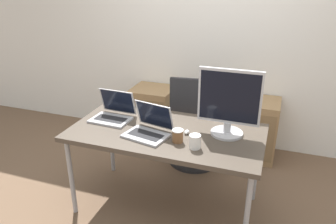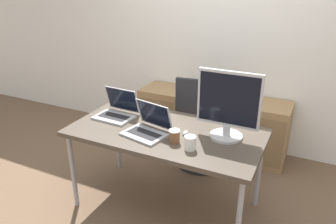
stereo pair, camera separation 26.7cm
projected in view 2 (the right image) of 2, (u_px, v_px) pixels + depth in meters
The scene contains 12 objects.
ground_plane at pixel (166, 205), 3.00m from camera, with size 14.00×14.00×0.00m, color brown.
wall_back at pixel (222, 36), 3.68m from camera, with size 10.00×0.05×2.60m.
desk at pixel (166, 136), 2.72m from camera, with size 1.59×0.82×0.76m.
office_chair at pixel (201, 134), 3.47m from camera, with size 0.56×0.59×1.04m.
cabinet_left at pixel (164, 114), 4.08m from camera, with size 0.49×0.46×0.68m.
cabinet_right at pixel (265, 133), 3.59m from camera, with size 0.49×0.46×0.68m.
laptop_left at pixel (148, 128), 2.64m from camera, with size 0.38×0.36×0.24m.
laptop_right at pixel (117, 111), 2.95m from camera, with size 0.35×0.31×0.25m.
monitor at pixel (228, 106), 2.49m from camera, with size 0.49×0.26×0.54m.
mouse at pixel (186, 133), 2.63m from camera, with size 0.04×0.06×0.03m.
coffee_cup_white at pixel (190, 143), 2.39m from camera, with size 0.09×0.09×0.11m.
coffee_cup_brown at pixel (174, 136), 2.50m from camera, with size 0.09×0.09×0.10m.
Camera 2 is at (1.07, -2.18, 1.96)m, focal length 35.00 mm.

